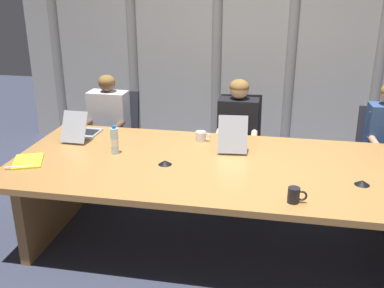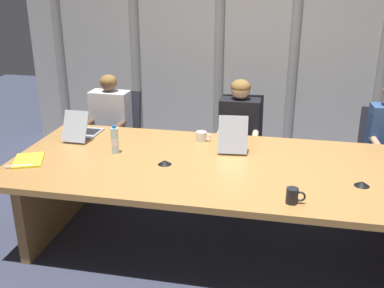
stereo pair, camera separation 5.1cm
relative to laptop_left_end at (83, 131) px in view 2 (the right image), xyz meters
name	(u,v)px [view 2 (the right image)]	position (x,y,z in m)	size (l,w,h in m)	color
ground_plane	(225,242)	(1.40, -0.39, -0.78)	(11.77, 11.77, 0.00)	#383D51
conference_table	(227,181)	(1.40, -0.39, -0.20)	(3.51, 1.46, 0.72)	#B77F42
curtain_backdrop	(253,46)	(1.40, 1.90, 0.55)	(5.88, 0.17, 2.66)	beige
laptop_left_end	(83,131)	(0.00, 0.00, 0.00)	(0.24, 0.45, 0.28)	#A8ADB7
laptop_left_mid	(233,140)	(1.40, 0.00, 0.01)	(0.28, 0.47, 0.32)	#A8ADB7
office_chair_left_end	(118,145)	(0.03, 0.77, -0.43)	(0.60, 0.60, 0.94)	#2D2D38
office_chair_left_mid	(241,154)	(1.41, 0.77, -0.43)	(0.60, 0.60, 0.95)	black
office_chair_center	(378,166)	(2.80, 0.77, -0.44)	(0.60, 0.60, 0.89)	#2D2D38
person_left_end	(108,124)	(-0.01, 0.62, -0.13)	(0.43, 0.55, 1.16)	silver
person_left_mid	(238,131)	(1.39, 0.62, -0.11)	(0.42, 0.55, 1.17)	black
water_bottle_primary	(115,141)	(0.44, -0.34, 0.06)	(0.07, 0.07, 0.25)	silver
coffee_mug_near	(202,136)	(1.11, 0.10, -0.01)	(0.14, 0.09, 0.09)	white
coffee_mug_far	(293,196)	(1.90, -0.95, 0.00)	(0.13, 0.08, 0.11)	black
conference_mic_left_side	(362,184)	(2.39, -0.58, -0.04)	(0.11, 0.11, 0.04)	black
conference_mic_middle	(165,162)	(0.91, -0.49, -0.04)	(0.11, 0.11, 0.04)	black
spiral_notepad	(28,160)	(-0.18, -0.65, -0.05)	(0.32, 0.37, 0.03)	yellow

